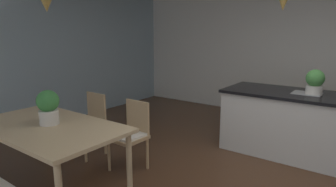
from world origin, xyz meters
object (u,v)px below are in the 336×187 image
object	(u,v)px
chair_far_right	(131,133)
kitchen_island	(306,125)
chair_far_left	(90,122)
dining_table	(48,131)
potted_plant_on_table	(48,106)
potted_plant_on_island	(315,82)

from	to	relation	value
chair_far_right	kitchen_island	size ratio (longest dim) A/B	0.39
chair_far_left	kitchen_island	xyz separation A→B (m)	(2.50, 1.70, -0.01)
dining_table	chair_far_left	xyz separation A→B (m)	(-0.39, 0.87, -0.20)
dining_table	chair_far_right	size ratio (longest dim) A/B	2.02
chair_far_left	potted_plant_on_table	distance (m)	1.03
chair_far_left	chair_far_right	distance (m)	0.79
chair_far_left	potted_plant_on_island	world-z (taller)	potted_plant_on_island
dining_table	kitchen_island	bearing A→B (deg)	50.57
chair_far_left	potted_plant_on_table	xyz separation A→B (m)	(0.39, -0.84, 0.46)
chair_far_right	kitchen_island	bearing A→B (deg)	44.78
dining_table	kitchen_island	distance (m)	3.32
chair_far_right	dining_table	bearing A→B (deg)	-114.65
potted_plant_on_island	potted_plant_on_table	xyz separation A→B (m)	(-2.16, -2.53, -0.14)
kitchen_island	potted_plant_on_island	distance (m)	0.61
chair_far_left	potted_plant_on_table	world-z (taller)	potted_plant_on_table
dining_table	potted_plant_on_island	bearing A→B (deg)	49.93
kitchen_island	potted_plant_on_table	bearing A→B (deg)	-129.76
dining_table	chair_far_right	distance (m)	0.97
kitchen_island	potted_plant_on_island	xyz separation A→B (m)	(0.05, -0.00, 0.61)
potted_plant_on_island	dining_table	bearing A→B (deg)	-130.07
dining_table	kitchen_island	xyz separation A→B (m)	(2.11, 2.56, -0.21)
dining_table	chair_far_left	size ratio (longest dim) A/B	2.02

